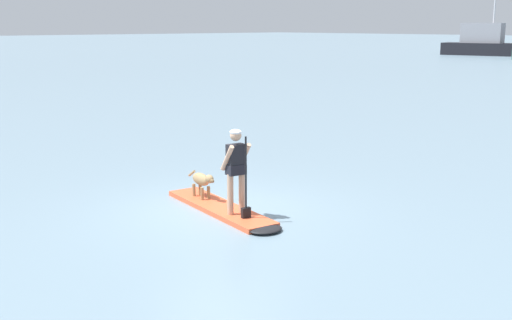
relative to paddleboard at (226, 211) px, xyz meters
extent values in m
plane|color=slate|center=(-0.23, 0.04, -0.05)|extent=(400.00, 400.00, 0.00)
cube|color=#E55933|center=(-0.23, 0.04, 0.00)|extent=(3.28, 1.19, 0.10)
ellipsoid|color=black|center=(1.36, -0.21, 0.00)|extent=(0.66, 0.74, 0.10)
cylinder|color=tan|center=(0.42, 0.07, 0.45)|extent=(0.12, 0.12, 0.80)
cylinder|color=tan|center=(0.38, -0.19, 0.45)|extent=(0.12, 0.12, 0.80)
cube|color=black|center=(0.40, -0.06, 0.93)|extent=(0.27, 0.39, 0.20)
cube|color=black|center=(0.40, -0.06, 1.13)|extent=(0.25, 0.37, 0.57)
sphere|color=tan|center=(0.40, -0.06, 1.59)|extent=(0.22, 0.22, 0.22)
ellipsoid|color=white|center=(0.40, -0.06, 1.65)|extent=(0.23, 0.23, 0.11)
cylinder|color=tan|center=(0.43, 0.13, 1.17)|extent=(0.43, 0.15, 0.54)
cylinder|color=tan|center=(0.37, -0.25, 1.17)|extent=(0.43, 0.15, 0.54)
cylinder|color=black|center=(0.74, -0.12, 0.83)|extent=(0.04, 0.04, 1.57)
cube|color=black|center=(0.74, -0.12, 0.15)|extent=(0.11, 0.19, 0.20)
ellipsoid|color=#997A51|center=(-0.98, 0.16, 0.44)|extent=(0.63, 0.31, 0.26)
ellipsoid|color=#997A51|center=(-0.63, 0.10, 0.52)|extent=(0.24, 0.19, 0.18)
ellipsoid|color=brown|center=(-0.52, 0.08, 0.50)|extent=(0.13, 0.10, 0.08)
cylinder|color=#997A51|center=(-1.38, 0.22, 0.49)|extent=(0.27, 0.09, 0.18)
cylinder|color=#997A51|center=(-0.79, 0.20, 0.18)|extent=(0.07, 0.07, 0.26)
cylinder|color=#997A51|center=(-0.82, 0.05, 0.18)|extent=(0.07, 0.07, 0.26)
cylinder|color=#997A51|center=(-1.15, 0.26, 0.18)|extent=(0.07, 0.07, 0.26)
cylinder|color=#997A51|center=(-1.18, 0.11, 0.18)|extent=(0.07, 0.07, 0.26)
cube|color=black|center=(-28.60, 65.09, 0.68)|extent=(10.89, 5.31, 1.46)
cube|color=gray|center=(-29.39, 65.09, 2.59)|extent=(5.10, 3.27, 2.35)
cylinder|color=silver|center=(-28.08, 65.09, 5.67)|extent=(0.20, 0.20, 8.51)
cylinder|color=silver|center=(-29.39, 65.09, 2.61)|extent=(3.60, 0.97, 0.14)
camera|label=1|loc=(9.36, -7.81, 3.65)|focal=44.59mm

